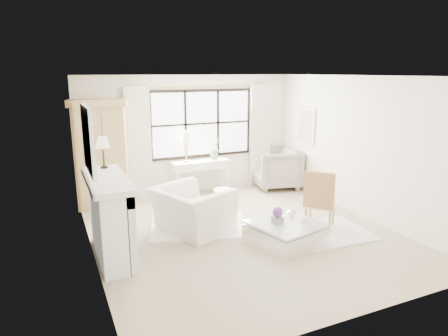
% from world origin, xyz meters
% --- Properties ---
extents(floor, '(5.50, 5.50, 0.00)m').
position_xyz_m(floor, '(0.00, 0.00, 0.00)').
color(floor, tan).
rests_on(floor, ground).
extents(ceiling, '(5.50, 5.50, 0.00)m').
position_xyz_m(ceiling, '(0.00, 0.00, 2.70)').
color(ceiling, silver).
rests_on(ceiling, ground).
extents(wall_back, '(5.00, 0.00, 5.00)m').
position_xyz_m(wall_back, '(0.00, 2.75, 1.35)').
color(wall_back, white).
rests_on(wall_back, ground).
extents(wall_front, '(5.00, 0.00, 5.00)m').
position_xyz_m(wall_front, '(0.00, -2.75, 1.35)').
color(wall_front, white).
rests_on(wall_front, ground).
extents(wall_left, '(0.00, 5.50, 5.50)m').
position_xyz_m(wall_left, '(-2.50, 0.00, 1.35)').
color(wall_left, white).
rests_on(wall_left, ground).
extents(wall_right, '(0.00, 5.50, 5.50)m').
position_xyz_m(wall_right, '(2.50, 0.00, 1.35)').
color(wall_right, white).
rests_on(wall_right, ground).
extents(window_pane, '(2.40, 0.02, 1.50)m').
position_xyz_m(window_pane, '(0.30, 2.73, 1.60)').
color(window_pane, silver).
rests_on(window_pane, wall_back).
extents(window_frame, '(2.50, 0.04, 1.50)m').
position_xyz_m(window_frame, '(0.30, 2.72, 1.60)').
color(window_frame, black).
rests_on(window_frame, wall_back).
extents(curtain_rod, '(3.30, 0.04, 0.04)m').
position_xyz_m(curtain_rod, '(0.30, 2.67, 2.47)').
color(curtain_rod, gold).
rests_on(curtain_rod, wall_back).
extents(curtain_left, '(0.55, 0.10, 2.47)m').
position_xyz_m(curtain_left, '(-1.20, 2.65, 1.24)').
color(curtain_left, silver).
rests_on(curtain_left, ground).
extents(curtain_right, '(0.55, 0.10, 2.47)m').
position_xyz_m(curtain_right, '(1.80, 2.65, 1.24)').
color(curtain_right, beige).
rests_on(curtain_right, ground).
extents(fireplace, '(0.58, 1.66, 1.26)m').
position_xyz_m(fireplace, '(-2.27, 0.00, 0.65)').
color(fireplace, silver).
rests_on(fireplace, ground).
extents(mirror_frame, '(0.05, 1.15, 0.95)m').
position_xyz_m(mirror_frame, '(-2.47, 0.00, 1.84)').
color(mirror_frame, silver).
rests_on(mirror_frame, wall_left).
extents(mirror_glass, '(0.02, 1.00, 0.80)m').
position_xyz_m(mirror_glass, '(-2.44, 0.00, 1.84)').
color(mirror_glass, '#B5BAC0').
rests_on(mirror_glass, wall_left).
extents(art_frame, '(0.04, 0.62, 0.82)m').
position_xyz_m(art_frame, '(2.47, 1.70, 1.55)').
color(art_frame, silver).
rests_on(art_frame, wall_right).
extents(art_canvas, '(0.01, 0.52, 0.72)m').
position_xyz_m(art_canvas, '(2.45, 1.70, 1.55)').
color(art_canvas, '#C8B29B').
rests_on(art_canvas, wall_right).
extents(mantel_lamp, '(0.22, 0.22, 0.51)m').
position_xyz_m(mantel_lamp, '(-2.20, 0.62, 1.65)').
color(mantel_lamp, black).
rests_on(mantel_lamp, fireplace).
extents(armoire, '(1.26, 0.96, 2.24)m').
position_xyz_m(armoire, '(-1.99, 2.47, 1.14)').
color(armoire, tan).
rests_on(armoire, floor).
extents(console_table, '(1.31, 0.48, 0.80)m').
position_xyz_m(console_table, '(0.13, 2.45, 0.40)').
color(console_table, white).
rests_on(console_table, floor).
extents(console_lamp, '(0.28, 0.28, 0.69)m').
position_xyz_m(console_lamp, '(-0.19, 2.44, 1.36)').
color(console_lamp, '#B1883D').
rests_on(console_lamp, console_table).
extents(orchid_plant, '(0.33, 0.31, 0.47)m').
position_xyz_m(orchid_plant, '(0.51, 2.46, 1.04)').
color(orchid_plant, '#627B52').
rests_on(orchid_plant, console_table).
extents(side_table, '(0.40, 0.40, 0.51)m').
position_xyz_m(side_table, '(0.09, 1.04, 0.33)').
color(side_table, white).
rests_on(side_table, floor).
extents(rug_left, '(2.04, 1.69, 0.03)m').
position_xyz_m(rug_left, '(-0.60, 0.56, 0.02)').
color(rug_left, white).
rests_on(rug_left, floor).
extents(rug_right, '(1.69, 1.32, 0.03)m').
position_xyz_m(rug_right, '(1.25, -0.60, 0.02)').
color(rug_right, silver).
rests_on(rug_right, floor).
extents(club_armchair, '(1.46, 1.55, 0.81)m').
position_xyz_m(club_armchair, '(-0.79, 0.41, 0.40)').
color(club_armchair, white).
rests_on(club_armchair, floor).
extents(wingback_chair, '(1.26, 1.23, 0.96)m').
position_xyz_m(wingback_chair, '(2.02, 2.23, 0.48)').
color(wingback_chair, gray).
rests_on(wingback_chair, floor).
extents(french_chair, '(0.68, 0.68, 1.08)m').
position_xyz_m(french_chair, '(1.34, -0.38, 0.31)').
color(french_chair, '#A87A46').
rests_on(french_chair, floor).
extents(coffee_table, '(1.22, 1.22, 0.38)m').
position_xyz_m(coffee_table, '(0.42, -0.69, 0.18)').
color(coffee_table, white).
rests_on(coffee_table, floor).
extents(planter_box, '(0.16, 0.16, 0.11)m').
position_xyz_m(planter_box, '(0.27, -0.68, 0.44)').
color(planter_box, slate).
rests_on(planter_box, coffee_table).
extents(planter_flowers, '(0.17, 0.17, 0.17)m').
position_xyz_m(planter_flowers, '(0.27, -0.68, 0.58)').
color(planter_flowers, '#5E2F77').
rests_on(planter_flowers, planter_box).
extents(pillar_candle, '(0.09, 0.09, 0.12)m').
position_xyz_m(pillar_candle, '(0.66, -0.85, 0.44)').
color(pillar_candle, white).
rests_on(pillar_candle, coffee_table).
extents(coffee_vase, '(0.17, 0.17, 0.16)m').
position_xyz_m(coffee_vase, '(0.65, -0.51, 0.46)').
color(coffee_vase, silver).
rests_on(coffee_vase, coffee_table).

